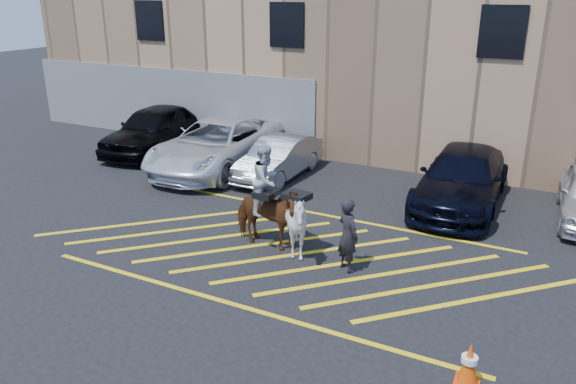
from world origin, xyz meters
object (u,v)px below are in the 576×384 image
at_px(saddled_white, 297,222).
at_px(traffic_cone, 469,363).
at_px(car_white_pickup, 218,145).
at_px(car_black_suv, 154,129).
at_px(car_blue_suv, 462,178).
at_px(handler, 348,235).
at_px(car_silver_sedan, 279,158).
at_px(mounted_bay, 266,207).

distance_m(saddled_white, traffic_cone, 5.17).
xyz_separation_m(car_white_pickup, saddled_white, (5.33, -4.73, -0.01)).
bearing_deg(saddled_white, car_black_suv, 147.82).
bearing_deg(car_blue_suv, traffic_cone, -79.52).
bearing_deg(handler, car_black_suv, 5.16).
bearing_deg(car_black_suv, car_blue_suv, -8.66).
distance_m(handler, traffic_cone, 4.08).
bearing_deg(car_blue_suv, car_black_suv, 176.54).
distance_m(car_silver_sedan, traffic_cone, 10.60).
xyz_separation_m(car_blue_suv, saddled_white, (-2.68, -5.05, 0.05)).
height_order(car_white_pickup, car_blue_suv, car_white_pickup).
relative_size(car_white_pickup, mounted_bay, 2.39).
distance_m(car_black_suv, saddled_white, 10.19).
distance_m(car_silver_sedan, car_blue_suv, 5.72).
height_order(car_silver_sedan, mounted_bay, mounted_bay).
bearing_deg(car_black_suv, handler, -35.97).
bearing_deg(traffic_cone, car_white_pickup, 142.17).
bearing_deg(handler, car_silver_sedan, -14.49).
xyz_separation_m(car_white_pickup, car_blue_suv, (8.00, 0.32, -0.06)).
relative_size(car_silver_sedan, handler, 2.38).
bearing_deg(saddled_white, mounted_bay, 175.16).
relative_size(car_silver_sedan, traffic_cone, 5.35).
distance_m(car_black_suv, mounted_bay, 9.47).
height_order(car_blue_suv, traffic_cone, car_blue_suv).
height_order(car_silver_sedan, traffic_cone, car_silver_sedan).
bearing_deg(handler, mounted_bay, 29.31).
bearing_deg(car_white_pickup, mounted_bay, -48.53).
height_order(car_blue_suv, handler, handler).
distance_m(car_black_suv, car_blue_suv, 11.31).
height_order(car_black_suv, car_blue_suv, car_black_suv).
bearing_deg(handler, saddled_white, 29.15).
distance_m(handler, saddled_white, 1.29).
distance_m(car_blue_suv, saddled_white, 5.72).
bearing_deg(traffic_cone, handler, 139.02).
bearing_deg(saddled_white, traffic_cone, -32.58).
height_order(saddled_white, traffic_cone, saddled_white).
bearing_deg(handler, traffic_cone, 173.42).
xyz_separation_m(mounted_bay, saddled_white, (0.82, -0.07, -0.19)).
relative_size(car_blue_suv, saddled_white, 3.13).
relative_size(car_silver_sedan, car_blue_suv, 0.74).
height_order(car_silver_sedan, car_blue_suv, car_blue_suv).
distance_m(car_white_pickup, handler, 8.20).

